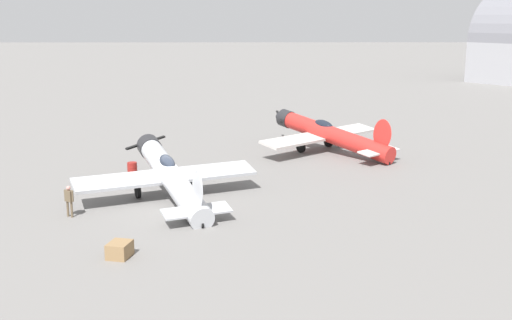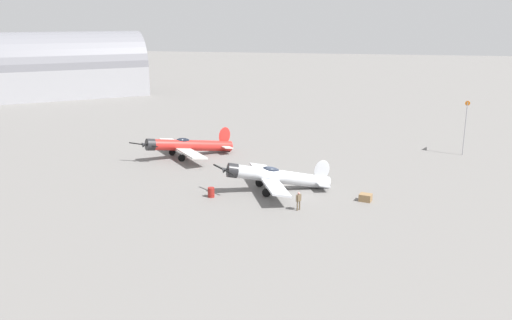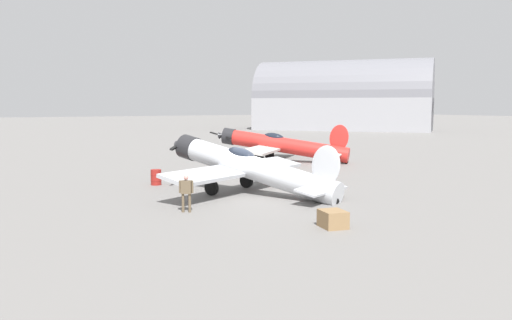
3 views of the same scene
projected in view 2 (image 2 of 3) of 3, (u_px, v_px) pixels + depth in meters
ground_plane at (281, 190)px, 50.27m from camera, size 400.00×400.00×0.00m
airplane_foreground at (276, 176)px, 49.81m from camera, size 10.05×10.92×3.15m
airplane_mid_apron at (187, 146)px, 61.98m from camera, size 9.90×10.59×3.18m
ground_crew_mechanic at (299, 199)px, 44.85m from camera, size 0.54×0.43×1.62m
equipment_crate at (365, 198)px, 47.27m from camera, size 1.09×1.23×0.66m
fuel_drum at (211, 192)px, 48.29m from camera, size 0.65×0.65×0.90m
windsock_mast at (468, 104)px, 62.50m from camera, size 2.11×1.03×6.48m
distant_hangar at (63, 72)px, 109.55m from camera, size 31.32×33.90×14.30m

